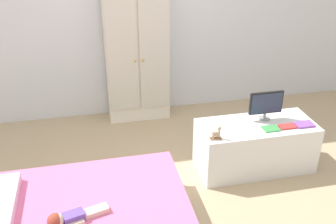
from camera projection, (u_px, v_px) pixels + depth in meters
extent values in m
cube|color=tan|center=(156.00, 195.00, 3.12)|extent=(10.00, 10.00, 0.02)
cube|color=silver|center=(78.00, 213.00, 2.62)|extent=(1.47, 0.95, 0.13)
cube|color=pink|center=(77.00, 204.00, 2.59)|extent=(1.50, 0.98, 0.02)
cube|color=#6B4CB2|center=(74.00, 217.00, 2.43)|extent=(0.15, 0.11, 0.06)
cube|color=beige|center=(95.00, 209.00, 2.51)|extent=(0.16, 0.08, 0.04)
cube|color=beige|center=(97.00, 213.00, 2.48)|extent=(0.16, 0.08, 0.04)
cube|color=beige|center=(72.00, 214.00, 2.48)|extent=(0.10, 0.05, 0.03)
cube|color=beige|center=(77.00, 224.00, 2.39)|extent=(0.10, 0.05, 0.03)
sphere|color=beige|center=(57.00, 221.00, 2.38)|extent=(0.09, 0.09, 0.09)
sphere|color=#9E3D2D|center=(55.00, 221.00, 2.37)|extent=(0.10, 0.10, 0.10)
cube|color=white|center=(137.00, 56.00, 4.03)|extent=(0.65, 0.26, 1.42)
cube|color=beige|center=(123.00, 58.00, 3.86)|extent=(0.31, 0.02, 1.16)
cube|color=beige|center=(154.00, 56.00, 3.92)|extent=(0.31, 0.02, 1.16)
sphere|color=gold|center=(135.00, 61.00, 3.88)|extent=(0.02, 0.02, 0.02)
sphere|color=gold|center=(143.00, 60.00, 3.90)|extent=(0.02, 0.02, 0.02)
cube|color=white|center=(255.00, 146.00, 3.37)|extent=(1.00, 0.45, 0.43)
cylinder|color=#99999E|center=(264.00, 119.00, 3.36)|extent=(0.10, 0.10, 0.01)
cylinder|color=#99999E|center=(264.00, 115.00, 3.35)|extent=(0.02, 0.02, 0.05)
cube|color=black|center=(266.00, 103.00, 3.29)|extent=(0.30, 0.02, 0.20)
cube|color=#28334C|center=(267.00, 103.00, 3.28)|extent=(0.28, 0.01, 0.18)
cube|color=#8E6642|center=(215.00, 137.00, 3.07)|extent=(0.09, 0.01, 0.01)
cube|color=#8E6642|center=(216.00, 139.00, 3.05)|extent=(0.09, 0.01, 0.01)
cube|color=tan|center=(216.00, 133.00, 3.04)|extent=(0.06, 0.03, 0.03)
cylinder|color=tan|center=(218.00, 135.00, 3.07)|extent=(0.01, 0.01, 0.02)
cylinder|color=tan|center=(219.00, 137.00, 3.05)|extent=(0.01, 0.01, 0.02)
cylinder|color=tan|center=(213.00, 136.00, 3.06)|extent=(0.01, 0.01, 0.02)
cylinder|color=tan|center=(214.00, 137.00, 3.04)|extent=(0.01, 0.01, 0.02)
cylinder|color=tan|center=(219.00, 130.00, 3.03)|extent=(0.02, 0.02, 0.02)
sphere|color=tan|center=(219.00, 128.00, 3.03)|extent=(0.03, 0.03, 0.03)
cube|color=#429E51|center=(271.00, 129.00, 3.20)|extent=(0.14, 0.10, 0.01)
cube|color=#CC3838|center=(287.00, 127.00, 3.23)|extent=(0.14, 0.08, 0.01)
cube|color=#8E51B2|center=(304.00, 124.00, 3.26)|extent=(0.16, 0.10, 0.02)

